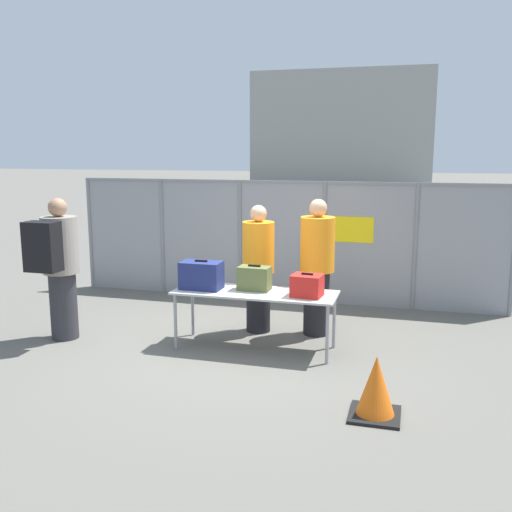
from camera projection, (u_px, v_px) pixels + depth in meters
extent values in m
plane|color=#605E56|center=(239.00, 346.00, 7.15)|extent=(120.00, 120.00, 0.00)
cylinder|color=gray|center=(91.00, 233.00, 10.09)|extent=(0.07, 0.07, 1.95)
cylinder|color=gray|center=(163.00, 236.00, 9.72)|extent=(0.07, 0.07, 1.95)
cylinder|color=gray|center=(240.00, 240.00, 9.36)|extent=(0.07, 0.07, 1.95)
cylinder|color=gray|center=(324.00, 243.00, 8.99)|extent=(0.07, 0.07, 1.95)
cylinder|color=gray|center=(415.00, 247.00, 8.62)|extent=(0.07, 0.07, 1.95)
cube|color=gray|center=(281.00, 241.00, 9.17)|extent=(6.94, 0.01, 1.95)
cube|color=gray|center=(282.00, 182.00, 9.00)|extent=(6.94, 0.04, 0.04)
cube|color=yellow|center=(354.00, 230.00, 8.82)|extent=(0.60, 0.01, 0.40)
cube|color=#B2B2AD|center=(255.00, 293.00, 6.93)|extent=(1.99, 0.68, 0.02)
cylinder|color=#99999E|center=(175.00, 322.00, 6.98)|extent=(0.04, 0.04, 0.70)
cylinder|color=#99999E|center=(327.00, 335.00, 6.48)|extent=(0.04, 0.04, 0.70)
cylinder|color=#99999E|center=(193.00, 309.00, 7.51)|extent=(0.04, 0.04, 0.70)
cylinder|color=#99999E|center=(334.00, 321.00, 7.02)|extent=(0.04, 0.04, 0.70)
cube|color=navy|center=(201.00, 275.00, 7.04)|extent=(0.50, 0.30, 0.34)
cube|color=black|center=(201.00, 261.00, 7.01)|extent=(0.16, 0.02, 0.02)
cube|color=#566033|center=(254.00, 278.00, 6.98)|extent=(0.39, 0.24, 0.29)
cube|color=black|center=(254.00, 266.00, 6.95)|extent=(0.16, 0.03, 0.02)
cube|color=red|center=(307.00, 286.00, 6.68)|extent=(0.37, 0.32, 0.26)
cube|color=black|center=(307.00, 274.00, 6.66)|extent=(0.14, 0.04, 0.02)
cylinder|color=#2D2D33|center=(64.00, 306.00, 7.38)|extent=(0.34, 0.34, 0.87)
cylinder|color=gray|center=(60.00, 245.00, 7.24)|extent=(0.45, 0.45, 0.72)
sphere|color=#A57A5B|center=(57.00, 207.00, 7.15)|extent=(0.24, 0.24, 0.24)
cube|color=black|center=(42.00, 247.00, 6.90)|extent=(0.41, 0.25, 0.61)
cylinder|color=black|center=(258.00, 302.00, 7.68)|extent=(0.32, 0.32, 0.81)
cylinder|color=orange|center=(258.00, 247.00, 7.54)|extent=(0.42, 0.42, 0.68)
sphere|color=tan|center=(258.00, 213.00, 7.46)|extent=(0.22, 0.22, 0.22)
cylinder|color=black|center=(316.00, 303.00, 7.54)|extent=(0.34, 0.34, 0.86)
cylinder|color=orange|center=(318.00, 244.00, 7.40)|extent=(0.45, 0.45, 0.71)
sphere|color=tan|center=(318.00, 208.00, 7.32)|extent=(0.23, 0.23, 0.23)
cube|color=#4C6B47|center=(350.00, 252.00, 11.52)|extent=(2.53, 1.37, 0.45)
sphere|color=black|center=(322.00, 262.00, 10.95)|extent=(0.60, 0.60, 0.60)
sphere|color=black|center=(333.00, 250.00, 12.36)|extent=(0.60, 0.60, 0.60)
cylinder|color=#59595B|center=(268.00, 257.00, 12.00)|extent=(0.89, 0.06, 0.06)
cube|color=#999993|center=(347.00, 133.00, 37.58)|extent=(10.92, 8.24, 7.16)
cube|color=black|center=(375.00, 415.00, 5.25)|extent=(0.46, 0.46, 0.03)
cone|color=orange|center=(376.00, 386.00, 5.20)|extent=(0.37, 0.37, 0.58)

